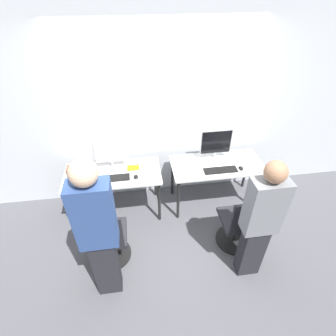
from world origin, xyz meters
The scene contains 16 objects.
ground_plane centered at (0.00, 0.00, 0.00)m, with size 20.00×20.00×0.00m, color #4C4C51.
wall_back centered at (0.00, 0.75, 1.40)m, with size 12.00×0.05×2.80m.
desk_left centered at (-0.72, 0.31, 0.63)m, with size 1.28×0.62×0.71m.
monitor_left centered at (-0.72, 0.45, 0.96)m, with size 0.44×0.14×0.45m.
keyboard_left centered at (-0.72, 0.19, 0.72)m, with size 0.45×0.13×0.02m.
mouse_left centered at (-0.42, 0.17, 0.73)m, with size 0.06×0.09×0.03m.
office_chair_left centered at (-0.80, -0.51, 0.36)m, with size 0.48×0.48×0.88m.
person_left centered at (-0.80, -0.88, 0.98)m, with size 0.36×0.23×1.77m.
desk_right centered at (0.72, 0.31, 0.63)m, with size 1.28×0.62×0.71m.
monitor_right centered at (0.72, 0.46, 0.96)m, with size 0.44×0.14×0.45m.
keyboard_right centered at (0.72, 0.16, 0.72)m, with size 0.45×0.13×0.02m.
mouse_right centered at (1.01, 0.15, 0.73)m, with size 0.06×0.09×0.03m.
office_chair_right centered at (0.80, -0.52, 0.36)m, with size 0.48×0.48×0.88m.
person_right centered at (0.80, -0.88, 0.87)m, with size 0.36×0.21×1.59m.
handbag centered at (-1.11, 0.22, 0.82)m, with size 0.30×0.18×0.25m.
placard_left centered at (-0.44, 0.34, 0.75)m, with size 0.16×0.03×0.08m.
Camera 1 is at (-0.39, -2.51, 2.89)m, focal length 28.00 mm.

